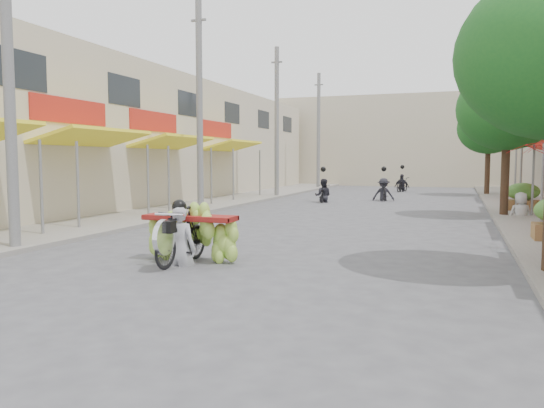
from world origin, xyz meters
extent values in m
plane|color=#56555A|center=(0.00, 0.00, 0.00)|extent=(120.00, 120.00, 0.00)
cube|color=gray|center=(-7.00, 15.00, 0.06)|extent=(4.00, 60.00, 0.12)
cube|color=beige|center=(-12.00, 14.00, 3.00)|extent=(8.00, 40.00, 6.00)
cylinder|color=slate|center=(-6.30, 4.80, 1.27)|extent=(0.08, 0.08, 2.55)
cube|color=yellow|center=(-7.12, 8.00, 2.75)|extent=(1.77, 4.00, 0.53)
cylinder|color=slate|center=(-6.30, 6.20, 1.27)|extent=(0.08, 0.08, 2.55)
cylinder|color=slate|center=(-6.30, 9.80, 1.27)|extent=(0.08, 0.08, 2.55)
cube|color=red|center=(-8.00, 8.00, 3.60)|extent=(0.10, 3.50, 0.80)
cube|color=yellow|center=(-7.12, 13.00, 2.75)|extent=(1.77, 4.00, 0.53)
cylinder|color=slate|center=(-6.30, 11.20, 1.27)|extent=(0.08, 0.08, 2.55)
cylinder|color=slate|center=(-6.30, 14.80, 1.27)|extent=(0.08, 0.08, 2.55)
cube|color=red|center=(-8.00, 13.00, 3.60)|extent=(0.10, 3.50, 0.80)
cube|color=yellow|center=(-7.12, 19.00, 2.75)|extent=(1.77, 4.00, 0.53)
cylinder|color=slate|center=(-6.30, 17.20, 1.27)|extent=(0.08, 0.08, 2.55)
cylinder|color=slate|center=(-6.30, 20.80, 1.27)|extent=(0.08, 0.08, 2.55)
cube|color=red|center=(-8.00, 19.00, 3.60)|extent=(0.10, 3.50, 0.80)
cube|color=#1E2328|center=(-8.02, 6.00, 4.60)|extent=(0.08, 2.00, 1.10)
cube|color=#1E2328|center=(-8.02, 11.00, 4.60)|extent=(0.08, 2.00, 1.10)
cube|color=#1E2328|center=(-8.02, 16.00, 4.60)|extent=(0.08, 2.00, 1.10)
cube|color=#1E2328|center=(-8.02, 21.00, 4.60)|extent=(0.08, 2.00, 1.10)
cube|color=#1E2328|center=(-8.02, 26.00, 4.60)|extent=(0.08, 2.00, 1.10)
cube|color=#1E2328|center=(-8.02, 31.00, 4.60)|extent=(0.08, 2.00, 1.10)
cylinder|color=slate|center=(6.30, 11.90, 1.27)|extent=(0.08, 0.08, 2.55)
cylinder|color=slate|center=(6.30, 14.10, 1.27)|extent=(0.08, 0.08, 2.55)
cylinder|color=slate|center=(6.30, 17.90, 1.27)|extent=(0.08, 0.08, 2.55)
cube|color=red|center=(7.12, 22.00, 2.75)|extent=(1.77, 4.20, 0.53)
cylinder|color=slate|center=(6.30, 20.10, 1.27)|extent=(0.08, 0.08, 2.55)
cylinder|color=slate|center=(6.30, 23.90, 1.27)|extent=(0.08, 0.08, 2.55)
cube|color=beige|center=(0.00, 38.00, 3.50)|extent=(20.00, 6.00, 7.00)
cylinder|color=slate|center=(-5.40, 3.00, 4.00)|extent=(0.24, 0.24, 8.00)
cylinder|color=slate|center=(-5.40, 12.00, 4.00)|extent=(0.24, 0.24, 8.00)
cube|color=slate|center=(-5.40, 12.00, 7.20)|extent=(0.60, 0.08, 0.08)
cylinder|color=slate|center=(-5.40, 21.00, 4.00)|extent=(0.24, 0.24, 8.00)
cube|color=slate|center=(-5.40, 21.00, 7.20)|extent=(0.60, 0.08, 0.08)
cylinder|color=slate|center=(-5.40, 30.00, 4.00)|extent=(0.24, 0.24, 8.00)
cube|color=slate|center=(-5.40, 30.00, 7.20)|extent=(0.60, 0.08, 0.08)
cylinder|color=#3A2719|center=(5.40, 14.00, 1.60)|extent=(0.28, 0.28, 3.20)
ellipsoid|color=#1A551A|center=(5.40, 14.00, 3.80)|extent=(3.40, 3.40, 2.90)
cylinder|color=#3A2719|center=(5.40, 26.00, 1.60)|extent=(0.28, 0.28, 3.20)
ellipsoid|color=#1A551A|center=(5.40, 26.00, 3.80)|extent=(3.40, 3.40, 2.90)
cube|color=brown|center=(6.20, 16.00, 0.37)|extent=(1.20, 0.80, 0.50)
ellipsoid|color=#508C34|center=(6.20, 16.00, 0.95)|extent=(1.20, 0.88, 0.66)
imported|color=black|center=(-1.18, 2.92, 0.56)|extent=(0.61, 1.92, 1.12)
cylinder|color=silver|center=(-1.18, 2.27, 0.62)|extent=(0.10, 0.66, 0.66)
cube|color=black|center=(-1.18, 2.37, 0.80)|extent=(0.28, 0.22, 0.22)
cylinder|color=silver|center=(-1.18, 2.47, 1.02)|extent=(0.60, 0.05, 0.05)
cube|color=maroon|center=(-1.18, 3.27, 0.88)|extent=(1.89, 0.55, 0.10)
imported|color=#B5B6BD|center=(-1.18, 2.87, 1.17)|extent=(0.62, 0.46, 1.73)
sphere|color=black|center=(-1.18, 2.84, 2.00)|extent=(0.28, 0.28, 0.28)
imported|color=beige|center=(5.93, 13.90, 0.92)|extent=(0.89, 0.66, 1.60)
imported|color=black|center=(-2.22, 18.57, 0.41)|extent=(0.72, 1.51, 0.82)
imported|color=#24242B|center=(-2.22, 18.57, 1.12)|extent=(0.84, 0.58, 1.65)
sphere|color=black|center=(-2.22, 18.57, 1.58)|extent=(0.26, 0.26, 0.26)
imported|color=black|center=(0.39, 20.43, 0.53)|extent=(0.87, 1.85, 1.05)
imported|color=#24242B|center=(0.39, 20.43, 1.12)|extent=(1.15, 0.76, 1.65)
sphere|color=black|center=(0.39, 20.43, 1.58)|extent=(0.26, 0.26, 0.26)
imported|color=black|center=(0.51, 28.34, 0.45)|extent=(1.01, 1.72, 0.91)
imported|color=#24242B|center=(0.51, 28.34, 1.12)|extent=(1.08, 0.78, 1.65)
sphere|color=black|center=(0.51, 28.34, 1.58)|extent=(0.26, 0.26, 0.26)
camera|label=1|loc=(3.86, -6.11, 2.03)|focal=35.00mm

